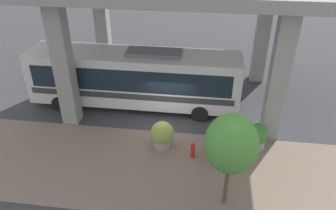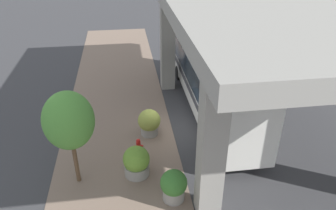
{
  "view_description": "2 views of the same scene",
  "coord_description": "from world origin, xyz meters",
  "px_view_note": "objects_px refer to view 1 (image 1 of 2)",
  "views": [
    {
      "loc": [
        -14.9,
        -2.11,
        10.92
      ],
      "look_at": [
        -1.09,
        -0.27,
        2.48
      ],
      "focal_mm": 35.0,
      "sensor_mm": 36.0,
      "label": 1
    },
    {
      "loc": [
        -2.37,
        -14.79,
        10.21
      ],
      "look_at": [
        -0.36,
        -0.63,
        2.12
      ],
      "focal_mm": 35.0,
      "sensor_mm": 36.0,
      "label": 2
    }
  ],
  "objects_px": {
    "planter_middle": "(257,136)",
    "street_tree_near": "(231,144)",
    "bus": "(134,76)",
    "planter_front": "(223,151)",
    "planter_back": "(162,135)",
    "fire_hydrant": "(193,150)"
  },
  "relations": [
    {
      "from": "bus",
      "to": "planter_middle",
      "type": "bearing_deg",
      "value": -115.37
    },
    {
      "from": "bus",
      "to": "fire_hydrant",
      "type": "xyz_separation_m",
      "value": [
        -4.68,
        -3.97,
        -1.6
      ]
    },
    {
      "from": "fire_hydrant",
      "to": "street_tree_near",
      "type": "relative_size",
      "value": 0.2
    },
    {
      "from": "fire_hydrant",
      "to": "planter_middle",
      "type": "xyz_separation_m",
      "value": [
        1.25,
        -3.25,
        0.27
      ]
    },
    {
      "from": "fire_hydrant",
      "to": "planter_back",
      "type": "bearing_deg",
      "value": 67.18
    },
    {
      "from": "planter_front",
      "to": "planter_back",
      "type": "bearing_deg",
      "value": 74.66
    },
    {
      "from": "bus",
      "to": "planter_back",
      "type": "distance_m",
      "value": 4.79
    },
    {
      "from": "bus",
      "to": "planter_back",
      "type": "xyz_separation_m",
      "value": [
        -3.98,
        -2.33,
        -1.29
      ]
    },
    {
      "from": "street_tree_near",
      "to": "fire_hydrant",
      "type": "bearing_deg",
      "value": 29.25
    },
    {
      "from": "planter_middle",
      "to": "street_tree_near",
      "type": "xyz_separation_m",
      "value": [
        -4.04,
        1.69,
        2.45
      ]
    },
    {
      "from": "bus",
      "to": "planter_front",
      "type": "distance_m",
      "value": 7.44
    },
    {
      "from": "bus",
      "to": "planter_front",
      "type": "height_order",
      "value": "bus"
    },
    {
      "from": "fire_hydrant",
      "to": "bus",
      "type": "bearing_deg",
      "value": 40.34
    },
    {
      "from": "planter_back",
      "to": "street_tree_near",
      "type": "distance_m",
      "value": 5.31
    },
    {
      "from": "street_tree_near",
      "to": "bus",
      "type": "bearing_deg",
      "value": 36.54
    },
    {
      "from": "planter_front",
      "to": "street_tree_near",
      "type": "distance_m",
      "value": 3.59
    },
    {
      "from": "planter_front",
      "to": "street_tree_near",
      "type": "bearing_deg",
      "value": -178.81
    },
    {
      "from": "fire_hydrant",
      "to": "street_tree_near",
      "type": "height_order",
      "value": "street_tree_near"
    },
    {
      "from": "planter_front",
      "to": "planter_back",
      "type": "relative_size",
      "value": 1.0
    },
    {
      "from": "fire_hydrant",
      "to": "planter_middle",
      "type": "bearing_deg",
      "value": -68.88
    },
    {
      "from": "planter_front",
      "to": "planter_middle",
      "type": "distance_m",
      "value": 2.25
    },
    {
      "from": "bus",
      "to": "planter_middle",
      "type": "height_order",
      "value": "bus"
    }
  ]
}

